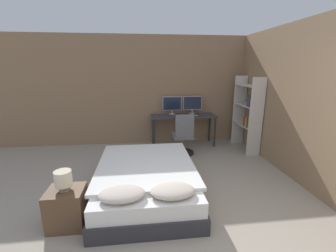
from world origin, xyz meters
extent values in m
cube|color=#8E7051|center=(0.00, 4.01, 1.35)|extent=(12.00, 0.06, 2.70)
cube|color=#8E7051|center=(2.00, 1.50, 1.35)|extent=(0.06, 12.00, 2.70)
cube|color=#2D2D33|center=(-0.63, 1.46, 0.11)|extent=(1.44, 2.07, 0.22)
cube|color=white|center=(-0.63, 1.46, 0.32)|extent=(1.38, 2.01, 0.20)
cube|color=white|center=(-0.63, 1.58, 0.45)|extent=(1.48, 1.74, 0.05)
ellipsoid|color=beige|center=(-0.93, 0.68, 0.49)|extent=(0.55, 0.38, 0.13)
ellipsoid|color=beige|center=(-0.33, 0.68, 0.49)|extent=(0.55, 0.38, 0.13)
cube|color=brown|center=(-1.63, 0.84, 0.25)|extent=(0.44, 0.40, 0.49)
cylinder|color=gray|center=(-1.63, 0.84, 0.50)|extent=(0.13, 0.13, 0.01)
cylinder|color=gray|center=(-1.63, 0.84, 0.53)|extent=(0.02, 0.02, 0.05)
cylinder|color=beige|center=(-1.63, 0.84, 0.65)|extent=(0.20, 0.20, 0.19)
cube|color=#38383D|center=(0.36, 3.66, 0.76)|extent=(1.61, 0.55, 0.03)
cylinder|color=#2D2D33|center=(-0.40, 3.43, 0.37)|extent=(0.05, 0.05, 0.74)
cylinder|color=#2D2D33|center=(1.11, 3.43, 0.37)|extent=(0.05, 0.05, 0.74)
cylinder|color=#2D2D33|center=(-0.40, 3.89, 0.37)|extent=(0.05, 0.05, 0.74)
cylinder|color=#2D2D33|center=(1.11, 3.89, 0.37)|extent=(0.05, 0.05, 0.74)
cylinder|color=#B7B7BC|center=(0.09, 3.84, 0.78)|extent=(0.16, 0.16, 0.01)
cylinder|color=#B7B7BC|center=(0.09, 3.84, 0.83)|extent=(0.03, 0.03, 0.09)
cube|color=#B7B7BC|center=(0.09, 3.84, 1.05)|extent=(0.49, 0.03, 0.35)
cube|color=#192338|center=(0.09, 3.82, 1.05)|extent=(0.46, 0.00, 0.32)
cylinder|color=#B7B7BC|center=(0.62, 3.84, 0.78)|extent=(0.16, 0.16, 0.01)
cylinder|color=#B7B7BC|center=(0.62, 3.84, 0.83)|extent=(0.03, 0.03, 0.09)
cube|color=#B7B7BC|center=(0.62, 3.84, 1.05)|extent=(0.49, 0.03, 0.35)
cube|color=#192338|center=(0.62, 3.82, 1.05)|extent=(0.46, 0.00, 0.32)
cube|color=#B7B7BC|center=(0.36, 3.49, 0.78)|extent=(0.39, 0.13, 0.02)
ellipsoid|color=#B7B7BC|center=(0.64, 3.49, 0.79)|extent=(0.07, 0.05, 0.04)
cylinder|color=black|center=(0.24, 3.08, 0.02)|extent=(0.52, 0.52, 0.04)
cylinder|color=gray|center=(0.24, 3.08, 0.21)|extent=(0.05, 0.05, 0.35)
cube|color=slate|center=(0.24, 3.08, 0.42)|extent=(0.45, 0.45, 0.07)
cube|color=slate|center=(0.24, 2.88, 0.71)|extent=(0.40, 0.05, 0.50)
cube|color=beige|center=(1.79, 2.76, 0.87)|extent=(0.32, 0.02, 1.74)
cube|color=beige|center=(1.79, 3.63, 0.87)|extent=(0.32, 0.02, 1.74)
cube|color=beige|center=(1.79, 3.20, 0.61)|extent=(0.32, 0.85, 0.02)
cube|color=beige|center=(1.79, 3.20, 1.08)|extent=(0.32, 0.85, 0.02)
cube|color=beige|center=(1.79, 3.20, 1.53)|extent=(0.32, 0.85, 0.02)
cube|color=#BCB29E|center=(1.79, 2.80, 0.74)|extent=(0.26, 0.03, 0.25)
cube|color=gold|center=(1.79, 2.84, 0.75)|extent=(0.26, 0.03, 0.27)
cube|color=#28282D|center=(1.79, 2.88, 0.74)|extent=(0.26, 0.02, 0.24)
cube|color=#337042|center=(1.79, 2.91, 0.74)|extent=(0.26, 0.02, 0.24)
cube|color=gold|center=(1.79, 2.94, 0.75)|extent=(0.26, 0.03, 0.26)
cube|color=orange|center=(1.79, 2.99, 0.72)|extent=(0.26, 0.03, 0.20)
cube|color=#B2332D|center=(1.79, 3.02, 0.75)|extent=(0.26, 0.02, 0.26)
cube|color=#2D4784|center=(1.79, 3.07, 0.72)|extent=(0.26, 0.04, 0.21)
cube|color=orange|center=(1.79, 3.12, 0.71)|extent=(0.26, 0.04, 0.17)
cube|color=#2D4784|center=(1.79, 2.79, 1.22)|extent=(0.26, 0.02, 0.26)
cube|color=gold|center=(1.79, 2.82, 1.18)|extent=(0.26, 0.02, 0.19)
cube|color=#28282D|center=(1.79, 2.85, 1.22)|extent=(0.26, 0.02, 0.26)
cube|color=#7A387F|center=(1.79, 2.89, 1.21)|extent=(0.26, 0.02, 0.25)
cube|color=#7A387F|center=(1.79, 2.91, 1.18)|extent=(0.26, 0.02, 0.18)
cube|color=#2D4784|center=(1.79, 2.95, 1.18)|extent=(0.26, 0.03, 0.18)
cube|color=#337042|center=(1.79, 2.98, 1.22)|extent=(0.26, 0.02, 0.26)
camera|label=1|loc=(-0.66, -1.73, 1.94)|focal=24.00mm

